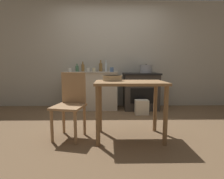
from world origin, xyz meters
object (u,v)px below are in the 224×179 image
(stove, at_px, (140,91))
(cup_right, at_px, (94,70))
(stock_pot, at_px, (146,69))
(mixing_bowl_large, at_px, (112,78))
(work_table, at_px, (130,92))
(cup_center_right, at_px, (88,70))
(cup_mid_right, at_px, (70,70))
(flour_sack, at_px, (142,107))
(cup_center, at_px, (112,70))
(bottle_left, at_px, (106,67))
(bottle_center_left, at_px, (83,68))
(bottle_far_left, at_px, (101,67))
(bottle_mid_left, at_px, (77,68))
(chair, at_px, (71,103))

(stove, relative_size, cup_right, 9.21)
(stock_pot, bearing_deg, mixing_bowl_large, -116.33)
(work_table, distance_m, cup_center_right, 1.85)
(cup_mid_right, height_order, cup_right, cup_right)
(flour_sack, xyz_separation_m, stock_pot, (0.20, 0.59, 0.78))
(mixing_bowl_large, distance_m, cup_center_right, 1.64)
(cup_center, bearing_deg, bottle_left, 117.94)
(flour_sack, relative_size, cup_right, 3.33)
(stock_pot, height_order, bottle_center_left, bottle_center_left)
(cup_right, bearing_deg, bottle_left, 47.73)
(stock_pot, xyz_separation_m, bottle_far_left, (-1.07, 0.09, 0.04))
(mixing_bowl_large, bearing_deg, bottle_mid_left, 114.85)
(work_table, relative_size, chair, 1.03)
(cup_mid_right, bearing_deg, stove, 1.06)
(stock_pot, bearing_deg, flour_sack, -108.32)
(bottle_left, distance_m, cup_center, 0.29)
(bottle_left, bearing_deg, cup_right, -132.27)
(bottle_far_left, bearing_deg, cup_center, -46.72)
(flour_sack, bearing_deg, cup_center_right, 158.08)
(bottle_mid_left, bearing_deg, cup_center, -18.37)
(mixing_bowl_large, distance_m, cup_right, 1.50)
(bottle_left, bearing_deg, cup_center, -62.06)
(cup_mid_right, bearing_deg, flour_sack, -17.00)
(bottle_mid_left, distance_m, bottle_center_left, 0.16)
(mixing_bowl_large, bearing_deg, stove, 66.48)
(bottle_mid_left, bearing_deg, stock_pot, -2.93)
(bottle_mid_left, bearing_deg, cup_right, -36.03)
(bottle_center_left, height_order, cup_center_right, bottle_center_left)
(stove, distance_m, flour_sack, 0.58)
(bottle_center_left, bearing_deg, stock_pot, -0.67)
(work_table, distance_m, stock_pot, 1.90)
(bottle_mid_left, height_order, cup_center_right, bottle_mid_left)
(chair, xyz_separation_m, bottle_mid_left, (-0.23, 1.81, 0.46))
(bottle_left, distance_m, cup_mid_right, 0.84)
(cup_center_right, bearing_deg, stock_pot, 5.26)
(cup_mid_right, bearing_deg, work_table, -54.82)
(mixing_bowl_large, bearing_deg, bottle_far_left, 97.97)
(stove, distance_m, work_table, 1.78)
(work_table, relative_size, cup_center, 9.38)
(chair, bearing_deg, bottle_left, 88.01)
(cup_right, bearing_deg, mixing_bowl_large, -75.05)
(cup_center, xyz_separation_m, cup_right, (-0.40, -0.04, -0.00))
(chair, relative_size, cup_center, 9.09)
(chair, bearing_deg, stove, 64.74)
(chair, distance_m, cup_mid_right, 1.71)
(bottle_left, height_order, cup_right, bottle_left)
(stove, xyz_separation_m, cup_mid_right, (-1.64, -0.03, 0.49))
(stove, xyz_separation_m, bottle_left, (-0.81, 0.14, 0.56))
(bottle_mid_left, bearing_deg, mixing_bowl_large, -65.15)
(bottle_center_left, bearing_deg, bottle_mid_left, 155.98)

